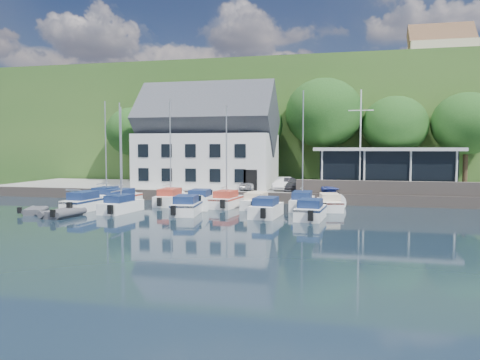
{
  "coord_description": "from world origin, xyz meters",
  "views": [
    {
      "loc": [
        7.6,
        -31.05,
        5.12
      ],
      "look_at": [
        -1.71,
        9.0,
        2.25
      ],
      "focal_mm": 35.0,
      "sensor_mm": 36.0,
      "label": 1
    }
  ],
  "objects_px": {
    "harbor_building": "(207,145)",
    "boat_r1_5": "(257,200)",
    "dinghy_0": "(36,210)",
    "car_blue": "(327,185)",
    "boat_r2_2": "(187,205)",
    "boat_r2_3": "(266,207)",
    "boat_r1_2": "(170,153)",
    "dinghy_1": "(63,212)",
    "car_dgrey": "(289,184)",
    "boat_r1_1": "(122,155)",
    "car_silver": "(249,184)",
    "flagpole": "(360,141)",
    "boat_r1_3": "(201,198)",
    "boat_r1_6": "(303,154)",
    "club_pavilion": "(384,169)",
    "boat_r2_1": "(120,158)",
    "boat_r1_0": "(106,152)",
    "boat_r2_0": "(85,201)",
    "boat_r1_7": "(330,202)",
    "boat_r2_4": "(310,209)",
    "boat_r1_4": "(226,156)",
    "car_white": "(284,184)"
  },
  "relations": [
    {
      "from": "harbor_building",
      "to": "boat_r2_2",
      "type": "height_order",
      "value": "harbor_building"
    },
    {
      "from": "flagpole",
      "to": "boat_r2_2",
      "type": "bearing_deg",
      "value": -142.79
    },
    {
      "from": "boat_r1_6",
      "to": "boat_r2_1",
      "type": "distance_m",
      "value": 14.65
    },
    {
      "from": "boat_r1_6",
      "to": "boat_r2_0",
      "type": "xyz_separation_m",
      "value": [
        -17.11,
        -4.69,
        -3.83
      ]
    },
    {
      "from": "car_white",
      "to": "boat_r1_1",
      "type": "relative_size",
      "value": 0.43
    },
    {
      "from": "car_silver",
      "to": "harbor_building",
      "type": "bearing_deg",
      "value": 151.95
    },
    {
      "from": "car_dgrey",
      "to": "boat_r2_1",
      "type": "bearing_deg",
      "value": -156.73
    },
    {
      "from": "harbor_building",
      "to": "boat_r1_5",
      "type": "xyz_separation_m",
      "value": [
        7.12,
        -9.16,
        -4.67
      ]
    },
    {
      "from": "harbor_building",
      "to": "car_white",
      "type": "bearing_deg",
      "value": -18.25
    },
    {
      "from": "boat_r2_0",
      "to": "boat_r2_3",
      "type": "height_order",
      "value": "boat_r2_0"
    },
    {
      "from": "car_dgrey",
      "to": "boat_r1_3",
      "type": "xyz_separation_m",
      "value": [
        -6.97,
        -6.03,
        -0.87
      ]
    },
    {
      "from": "boat_r2_3",
      "to": "boat_r1_4",
      "type": "bearing_deg",
      "value": 136.8
    },
    {
      "from": "club_pavilion",
      "to": "boat_r1_0",
      "type": "relative_size",
      "value": 1.42
    },
    {
      "from": "harbor_building",
      "to": "car_silver",
      "type": "bearing_deg",
      "value": -30.78
    },
    {
      "from": "harbor_building",
      "to": "boat_r1_5",
      "type": "height_order",
      "value": "harbor_building"
    },
    {
      "from": "boat_r2_1",
      "to": "car_blue",
      "type": "bearing_deg",
      "value": 40.8
    },
    {
      "from": "boat_r1_1",
      "to": "club_pavilion",
      "type": "bearing_deg",
      "value": 24.29
    },
    {
      "from": "boat_r1_5",
      "to": "boat_r2_1",
      "type": "distance_m",
      "value": 11.64
    },
    {
      "from": "boat_r1_5",
      "to": "dinghy_1",
      "type": "xyz_separation_m",
      "value": [
        -12.99,
        -8.05,
        -0.31
      ]
    },
    {
      "from": "club_pavilion",
      "to": "boat_r2_0",
      "type": "height_order",
      "value": "club_pavilion"
    },
    {
      "from": "harbor_building",
      "to": "car_silver",
      "type": "distance_m",
      "value": 7.14
    },
    {
      "from": "dinghy_1",
      "to": "boat_r1_0",
      "type": "bearing_deg",
      "value": 104.34
    },
    {
      "from": "boat_r1_2",
      "to": "dinghy_0",
      "type": "height_order",
      "value": "boat_r1_2"
    },
    {
      "from": "car_silver",
      "to": "boat_r2_4",
      "type": "relative_size",
      "value": 0.67
    },
    {
      "from": "boat_r2_2",
      "to": "boat_r2_3",
      "type": "xyz_separation_m",
      "value": [
        6.17,
        -0.02,
        0.01
      ]
    },
    {
      "from": "boat_r2_2",
      "to": "boat_r2_4",
      "type": "height_order",
      "value": "boat_r2_4"
    },
    {
      "from": "boat_r2_4",
      "to": "boat_r1_0",
      "type": "bearing_deg",
      "value": 169.41
    },
    {
      "from": "boat_r2_2",
      "to": "boat_r1_0",
      "type": "bearing_deg",
      "value": 146.5
    },
    {
      "from": "boat_r2_0",
      "to": "boat_r2_1",
      "type": "distance_m",
      "value": 4.87
    },
    {
      "from": "car_dgrey",
      "to": "boat_r1_1",
      "type": "relative_size",
      "value": 0.48
    },
    {
      "from": "car_blue",
      "to": "dinghy_1",
      "type": "bearing_deg",
      "value": -160.73
    },
    {
      "from": "car_silver",
      "to": "boat_r1_0",
      "type": "height_order",
      "value": "boat_r1_0"
    },
    {
      "from": "boat_r1_6",
      "to": "dinghy_0",
      "type": "xyz_separation_m",
      "value": [
        -19.84,
        -7.25,
        -4.29
      ]
    },
    {
      "from": "dinghy_1",
      "to": "boat_r1_2",
      "type": "bearing_deg",
      "value": 66.35
    },
    {
      "from": "boat_r2_2",
      "to": "boat_r2_3",
      "type": "height_order",
      "value": "boat_r2_3"
    },
    {
      "from": "boat_r1_7",
      "to": "boat_r2_2",
      "type": "bearing_deg",
      "value": -165.23
    },
    {
      "from": "dinghy_0",
      "to": "car_blue",
      "type": "bearing_deg",
      "value": 7.87
    },
    {
      "from": "boat_r1_1",
      "to": "boat_r1_7",
      "type": "height_order",
      "value": "boat_r1_1"
    },
    {
      "from": "car_white",
      "to": "boat_r2_4",
      "type": "height_order",
      "value": "car_white"
    },
    {
      "from": "dinghy_1",
      "to": "boat_r2_4",
      "type": "bearing_deg",
      "value": 16.98
    },
    {
      "from": "club_pavilion",
      "to": "boat_r1_6",
      "type": "bearing_deg",
      "value": -129.77
    },
    {
      "from": "car_dgrey",
      "to": "car_blue",
      "type": "xyz_separation_m",
      "value": [
        3.64,
        -0.79,
        -0.01
      ]
    },
    {
      "from": "boat_r1_4",
      "to": "dinghy_0",
      "type": "height_order",
      "value": "boat_r1_4"
    },
    {
      "from": "flagpole",
      "to": "boat_r1_3",
      "type": "height_order",
      "value": "flagpole"
    },
    {
      "from": "car_blue",
      "to": "boat_r1_5",
      "type": "distance_m",
      "value": 7.88
    },
    {
      "from": "club_pavilion",
      "to": "dinghy_1",
      "type": "height_order",
      "value": "club_pavilion"
    },
    {
      "from": "club_pavilion",
      "to": "boat_r2_4",
      "type": "xyz_separation_m",
      "value": [
        -5.99,
        -13.69,
        -2.32
      ]
    },
    {
      "from": "club_pavilion",
      "to": "boat_r1_1",
      "type": "xyz_separation_m",
      "value": [
        -23.14,
        -8.84,
        1.38
      ]
    },
    {
      "from": "boat_r1_1",
      "to": "boat_r2_1",
      "type": "distance_m",
      "value": 5.22
    },
    {
      "from": "boat_r1_4",
      "to": "boat_r2_0",
      "type": "height_order",
      "value": "boat_r1_4"
    }
  ]
}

